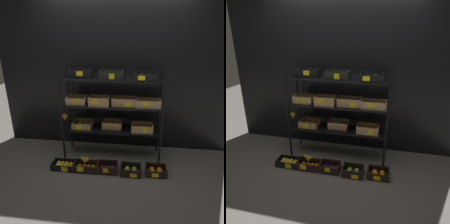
# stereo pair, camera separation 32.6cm
# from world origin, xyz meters

# --- Properties ---
(ground_plane) EXTENTS (10.00, 10.00, 0.00)m
(ground_plane) POSITION_xyz_m (0.00, 0.00, 0.00)
(ground_plane) COLOR #605B56
(storefront_wall) EXTENTS (3.90, 0.12, 2.57)m
(storefront_wall) POSITION_xyz_m (0.00, 0.40, 1.29)
(storefront_wall) COLOR black
(storefront_wall) RESTS_ON ground_plane
(display_rack) EXTENTS (1.61, 0.43, 1.42)m
(display_rack) POSITION_xyz_m (-0.00, -0.00, 0.90)
(display_rack) COLOR black
(display_rack) RESTS_ON ground_plane
(crate_ground_lemon) EXTENTS (0.35, 0.22, 0.10)m
(crate_ground_lemon) POSITION_xyz_m (-0.67, -0.47, 0.04)
(crate_ground_lemon) COLOR black
(crate_ground_lemon) RESTS_ON ground_plane
(crate_ground_tangerine) EXTENTS (0.37, 0.21, 0.12)m
(crate_ground_tangerine) POSITION_xyz_m (-0.33, -0.48, 0.05)
(crate_ground_tangerine) COLOR black
(crate_ground_tangerine) RESTS_ON ground_plane
(crate_ground_plum) EXTENTS (0.30, 0.23, 0.12)m
(crate_ground_plum) POSITION_xyz_m (-0.01, -0.46, 0.04)
(crate_ground_plum) COLOR black
(crate_ground_plum) RESTS_ON ground_plane
(crate_ground_apple_green) EXTENTS (0.30, 0.23, 0.12)m
(crate_ground_apple_green) POSITION_xyz_m (0.33, -0.48, 0.05)
(crate_ground_apple_green) COLOR black
(crate_ground_apple_green) RESTS_ON ground_plane
(crate_ground_orange) EXTENTS (0.30, 0.23, 0.11)m
(crate_ground_orange) POSITION_xyz_m (0.69, -0.45, 0.04)
(crate_ground_orange) COLOR black
(crate_ground_orange) RESTS_ON ground_plane
(banana_bunch_loose) EXTENTS (0.15, 0.05, 0.13)m
(banana_bunch_loose) POSITION_xyz_m (-0.34, -0.48, 0.18)
(banana_bunch_loose) COLOR brown
(banana_bunch_loose) RESTS_ON crate_ground_tangerine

